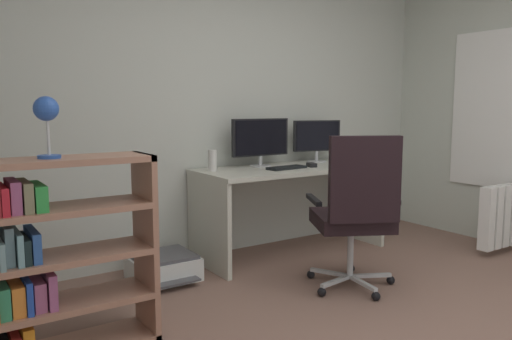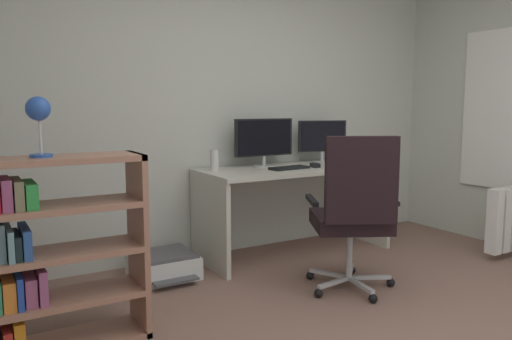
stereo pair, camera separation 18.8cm
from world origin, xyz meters
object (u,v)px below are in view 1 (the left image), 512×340
Objects in this scene: keyboard at (287,168)px; desk at (291,189)px; desktop_speaker at (212,161)px; desk_lamp at (46,114)px; office_chair at (356,208)px; computer_mouse at (312,165)px; printer at (163,267)px; bookshelf at (40,262)px; monitor_main at (261,139)px; monitor_secondary at (317,138)px.

desk is at bearing 34.52° from keyboard.
desk_lamp reaches higher than desktop_speaker.
office_chair is at bearing -65.22° from desktop_speaker.
desk is 0.27m from computer_mouse.
desktop_speaker reaches higher than printer.
office_chair reaches higher than desktop_speaker.
printer is (0.96, 0.75, -0.41)m from bookshelf.
office_chair is 2.01m from desk_lamp.
desktop_speaker is at bearing 15.02° from printer.
keyboard is 2.00× the size of desktop_speaker.
desk is 2.29m from bookshelf.
office_chair is at bearing -95.26° from computer_mouse.
desktop_speaker is (-0.58, 0.21, 0.07)m from keyboard.
desk_lamp is at bearing -159.69° from desk.
bookshelf is at bearing 179.79° from desk_lamp.
keyboard is (0.09, -0.26, -0.22)m from monitor_main.
desk_lamp is 1.63m from printer.
monitor_secondary is at bearing 61.51° from office_chair.
desktop_speaker is (-0.70, 0.11, 0.27)m from desk.
printer is (0.90, 0.75, -1.14)m from desk_lamp.
keyboard is at bearing -141.17° from desk.
desk_lamp reaches higher than keyboard.
monitor_secondary is at bearing 59.12° from computer_mouse.
monitor_secondary reaches higher than desk.
monitor_secondary is (0.42, 0.16, 0.41)m from desk.
monitor_main is at bearing 104.25° from keyboard.
computer_mouse is at bearing -136.64° from monitor_secondary.
printer is at bearing 136.10° from office_chair.
bookshelf is (-2.15, -0.77, -0.06)m from desk.
desk is 1.52× the size of office_chair.
office_chair is (-0.08, -0.88, -0.18)m from keyboard.
desktop_speaker reaches higher than keyboard.
desk is at bearing 0.99° from printer.
desk is 2.32m from desk_lamp.
computer_mouse is at bearing -14.67° from desktop_speaker.
printer is (-1.07, 0.08, -0.67)m from keyboard.
bookshelf is at bearing -160.26° from desk.
office_chair is at bearing -89.54° from monitor_main.
desktop_speaker is at bearing 32.45° from desk_lamp.
desk_lamp is at bearing -165.35° from keyboard.
bookshelf is 0.73m from desk_lamp.
monitor_main is 3.24× the size of desktop_speaker.
desk_lamp reaches higher than computer_mouse.
keyboard is 3.40× the size of computer_mouse.
computer_mouse is at bearing -6.61° from keyboard.
keyboard is at bearing -4.10° from printer.
bookshelf is 1.29m from printer.
keyboard reaches higher than printer.
keyboard reaches higher than desk.
monitor_main is 0.62m from monitor_secondary.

